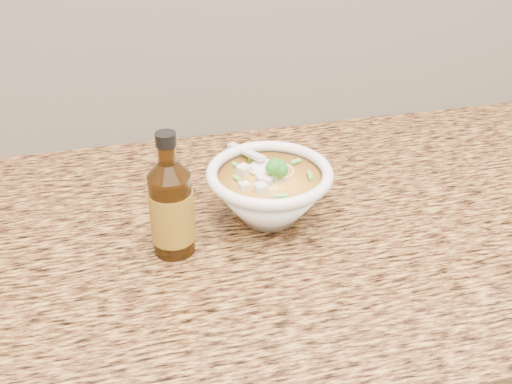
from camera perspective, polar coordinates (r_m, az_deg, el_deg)
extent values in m
cube|color=#AB863E|center=(0.96, 4.91, -3.34)|extent=(4.00, 0.68, 0.04)
cylinder|color=white|center=(0.95, 1.17, -2.07)|extent=(0.08, 0.08, 0.01)
torus|color=white|center=(0.91, 1.22, 1.66)|extent=(0.18, 0.18, 0.02)
torus|color=beige|center=(0.91, 1.12, 1.26)|extent=(0.09, 0.09, 0.00)
torus|color=beige|center=(0.92, 0.86, 1.36)|extent=(0.13, 0.13, 0.00)
torus|color=beige|center=(0.91, 1.25, 1.11)|extent=(0.11, 0.11, 0.00)
torus|color=beige|center=(0.92, 1.98, 1.36)|extent=(0.06, 0.06, 0.00)
torus|color=beige|center=(0.93, 1.55, 1.42)|extent=(0.06, 0.06, 0.00)
torus|color=beige|center=(0.91, 1.09, 0.69)|extent=(0.12, 0.12, 0.00)
torus|color=beige|center=(0.92, 0.57, 1.11)|extent=(0.06, 0.06, 0.00)
torus|color=beige|center=(0.92, 0.12, 0.97)|extent=(0.08, 0.08, 0.00)
torus|color=beige|center=(0.92, 2.28, 0.54)|extent=(0.10, 0.10, 0.00)
torus|color=beige|center=(0.92, 0.87, 0.55)|extent=(0.08, 0.08, 0.00)
cube|color=silver|center=(0.91, -2.13, 1.62)|extent=(0.02, 0.02, 0.02)
cube|color=silver|center=(0.89, 0.22, 0.91)|extent=(0.02, 0.02, 0.01)
cube|color=silver|center=(0.89, -0.79, 0.81)|extent=(0.02, 0.02, 0.02)
cube|color=silver|center=(0.89, -0.70, 0.69)|extent=(0.02, 0.02, 0.01)
cube|color=silver|center=(0.92, 4.40, 1.68)|extent=(0.02, 0.02, 0.01)
cube|color=silver|center=(0.89, 0.97, 0.74)|extent=(0.02, 0.02, 0.02)
cube|color=silver|center=(0.90, 0.36, 1.30)|extent=(0.02, 0.02, 0.01)
ellipsoid|color=#196014|center=(0.90, 1.67, 2.03)|extent=(0.03, 0.03, 0.03)
cylinder|color=#5DC44B|center=(0.93, 2.99, 2.02)|extent=(0.02, 0.01, 0.01)
cylinder|color=#5DC44B|center=(0.89, 0.58, 0.84)|extent=(0.02, 0.02, 0.01)
cylinder|color=#5DC44B|center=(0.87, 3.14, 0.04)|extent=(0.01, 0.02, 0.01)
cylinder|color=#5DC44B|center=(0.92, 3.56, 1.70)|extent=(0.01, 0.02, 0.01)
cylinder|color=#5DC44B|center=(0.89, 1.83, 0.76)|extent=(0.02, 0.02, 0.01)
cylinder|color=#5DC44B|center=(0.90, -1.60, 1.10)|extent=(0.01, 0.02, 0.01)
cylinder|color=#5DC44B|center=(0.90, 2.44, 1.09)|extent=(0.01, 0.02, 0.01)
ellipsoid|color=white|center=(0.93, 0.55, 2.12)|extent=(0.04, 0.04, 0.02)
cube|color=white|center=(0.96, -0.91, 3.61)|extent=(0.04, 0.10, 0.03)
cylinder|color=#3F2308|center=(0.86, -7.49, -1.93)|extent=(0.06, 0.06, 0.12)
cylinder|color=#3F2308|center=(0.81, -7.93, 3.36)|extent=(0.02, 0.02, 0.02)
cylinder|color=black|center=(0.80, -8.03, 4.66)|extent=(0.03, 0.03, 0.02)
cylinder|color=red|center=(0.86, -7.48, -2.06)|extent=(0.06, 0.06, 0.07)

